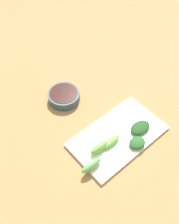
% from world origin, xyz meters
% --- Properties ---
extents(tabletop, '(2.10, 2.10, 0.02)m').
position_xyz_m(tabletop, '(0.00, 0.00, 0.01)').
color(tabletop, '#A07347').
rests_on(tabletop, ground).
extents(sauce_bowl, '(0.12, 0.12, 0.04)m').
position_xyz_m(sauce_bowl, '(-0.12, -0.04, 0.04)').
color(sauce_bowl, '#324553').
rests_on(sauce_bowl, tabletop).
extents(serving_plate, '(0.18, 0.32, 0.01)m').
position_xyz_m(serving_plate, '(0.14, -0.01, 0.03)').
color(serving_plate, white).
rests_on(serving_plate, tabletop).
extents(broccoli_stalk_0, '(0.03, 0.07, 0.02)m').
position_xyz_m(broccoli_stalk_0, '(0.14, -0.05, 0.04)').
color(broccoli_stalk_0, '#6FBB4A').
rests_on(broccoli_stalk_0, serving_plate).
extents(broccoli_stalk_1, '(0.03, 0.07, 0.03)m').
position_xyz_m(broccoli_stalk_1, '(0.17, -0.15, 0.05)').
color(broccoli_stalk_1, '#63A95B').
rests_on(broccoli_stalk_1, serving_plate).
extents(broccoli_leafy_2, '(0.05, 0.06, 0.02)m').
position_xyz_m(broccoli_leafy_2, '(0.20, 0.02, 0.04)').
color(broccoli_leafy_2, '#265627').
rests_on(broccoli_leafy_2, serving_plate).
extents(broccoli_stalk_3, '(0.03, 0.07, 0.03)m').
position_xyz_m(broccoli_stalk_3, '(0.14, -0.09, 0.05)').
color(broccoli_stalk_3, '#6CA848').
rests_on(broccoli_stalk_3, serving_plate).
extents(broccoli_leafy_4, '(0.06, 0.08, 0.02)m').
position_xyz_m(broccoli_leafy_4, '(0.17, 0.07, 0.04)').
color(broccoli_leafy_4, '#1E471E').
rests_on(broccoli_leafy_4, serving_plate).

